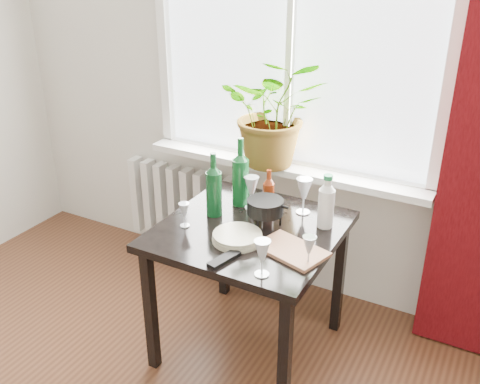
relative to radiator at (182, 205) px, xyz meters
The scene contains 18 objects.
window 1.43m from the radiator, ahead, with size 1.72×0.08×1.62m.
windowsill 0.87m from the radiator, ahead, with size 1.72×0.20×0.04m.
radiator is the anchor object (origin of this frame).
table 1.09m from the radiator, 36.54° to the right, with size 0.85×0.85×0.74m.
potted_plant 1.05m from the radiator, ahead, with size 0.56×0.49×0.63m, color #24661B.
wine_bottle_left 1.01m from the radiator, 43.57° to the right, with size 0.08×0.08×0.34m, color #0B3A18, non-canonical shape.
wine_bottle_right 0.98m from the radiator, 31.74° to the right, with size 0.09×0.09×0.38m, color #0D481D, non-canonical shape.
bottle_amber 1.08m from the radiator, 27.46° to the right, with size 0.06×0.06×0.24m, color maroon, non-canonical shape.
cleaning_bottle 1.35m from the radiator, 20.84° to the right, with size 0.08×0.08×0.28m, color silver, non-canonical shape.
wineglass_front_right 1.52m from the radiator, 41.91° to the right, with size 0.07×0.07×0.17m, color silver, non-canonical shape.
wineglass_far_right 1.53m from the radiator, 33.44° to the right, with size 0.06×0.06×0.14m, color silver, non-canonical shape.
wineglass_back_center 1.17m from the radiator, 19.49° to the right, with size 0.08×0.08×0.20m, color silver, non-canonical shape.
wineglass_back_left 0.99m from the radiator, 30.21° to the right, with size 0.08×0.08×0.18m, color white, non-canonical shape.
wineglass_front_left 1.05m from the radiator, 53.92° to the right, with size 0.05×0.05×0.13m, color silver, non-canonical shape.
plate_stack 1.22m from the radiator, 42.04° to the right, with size 0.24×0.24×0.04m, color beige.
fondue_pot 1.16m from the radiator, 32.53° to the right, with size 0.21×0.18×0.14m, color black, non-canonical shape.
tv_remote 1.36m from the radiator, 46.99° to the right, with size 0.05×0.17×0.02m, color black.
cutting_board 1.39m from the radiator, 33.59° to the right, with size 0.31×0.20×0.02m, color #A06948.
Camera 1 is at (1.15, -0.50, 2.01)m, focal length 40.00 mm.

